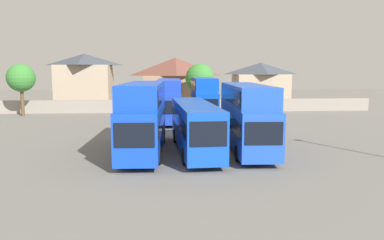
{
  "coord_description": "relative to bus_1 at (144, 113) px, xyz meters",
  "views": [
    {
      "loc": [
        -2.53,
        -26.93,
        5.9
      ],
      "look_at": [
        0.0,
        3.0,
        1.88
      ],
      "focal_mm": 34.92,
      "sensor_mm": 36.0,
      "label": 1
    }
  ],
  "objects": [
    {
      "name": "ground",
      "position": [
        3.73,
        18.16,
        -2.82
      ],
      "size": [
        140.0,
        140.0,
        0.0
      ],
      "primitive_type": "plane",
      "color": "slate"
    },
    {
      "name": "depot_boundary_wall",
      "position": [
        3.73,
        25.81,
        -1.92
      ],
      "size": [
        56.0,
        0.5,
        1.8
      ],
      "primitive_type": "cube",
      "color": "gray",
      "rests_on": "ground"
    },
    {
      "name": "bus_1",
      "position": [
        0.0,
        0.0,
        0.0
      ],
      "size": [
        3.16,
        11.91,
        5.0
      ],
      "rotation": [
        0.0,
        0.0,
        -1.62
      ],
      "color": "blue",
      "rests_on": "ground"
    },
    {
      "name": "bus_2",
      "position": [
        3.65,
        -0.23,
        -0.8
      ],
      "size": [
        2.9,
        11.99,
        3.54
      ],
      "rotation": [
        0.0,
        0.0,
        -1.53
      ],
      "color": "blue",
      "rests_on": "ground"
    },
    {
      "name": "bus_3",
      "position": [
        7.53,
        0.19,
        -0.08
      ],
      "size": [
        3.17,
        11.72,
        4.85
      ],
      "rotation": [
        0.0,
        0.0,
        -1.62
      ],
      "color": "blue",
      "rests_on": "ground"
    },
    {
      "name": "bus_4",
      "position": [
        2.19,
        16.27,
        -0.08
      ],
      "size": [
        2.93,
        11.6,
        4.86
      ],
      "rotation": [
        0.0,
        0.0,
        -1.6
      ],
      "color": "blue",
      "rests_on": "ground"
    },
    {
      "name": "bus_5",
      "position": [
        6.09,
        15.52,
        0.02
      ],
      "size": [
        2.7,
        10.16,
        5.05
      ],
      "rotation": [
        0.0,
        0.0,
        -1.6
      ],
      "color": "blue",
      "rests_on": "ground"
    },
    {
      "name": "house_terrace_left",
      "position": [
        -10.88,
        34.97,
        1.51
      ],
      "size": [
        8.7,
        8.27,
        8.52
      ],
      "color": "tan",
      "rests_on": "ground"
    },
    {
      "name": "house_terrace_centre",
      "position": [
        3.73,
        35.7,
        1.26
      ],
      "size": [
        10.93,
        6.77,
        7.98
      ],
      "color": "#9E7A60",
      "rests_on": "ground"
    },
    {
      "name": "house_terrace_right",
      "position": [
        18.41,
        36.56,
        0.84
      ],
      "size": [
        9.32,
        6.59,
        7.18
      ],
      "color": "tan",
      "rests_on": "ground"
    },
    {
      "name": "tree_left_of_lot",
      "position": [
        -16.55,
        22.81,
        2.06
      ],
      "size": [
        3.56,
        3.56,
        6.7
      ],
      "color": "brown",
      "rests_on": "ground"
    },
    {
      "name": "tree_behind_wall",
      "position": [
        7.03,
        28.31,
        1.87
      ],
      "size": [
        4.3,
        4.3,
        6.86
      ],
      "color": "brown",
      "rests_on": "ground"
    }
  ]
}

